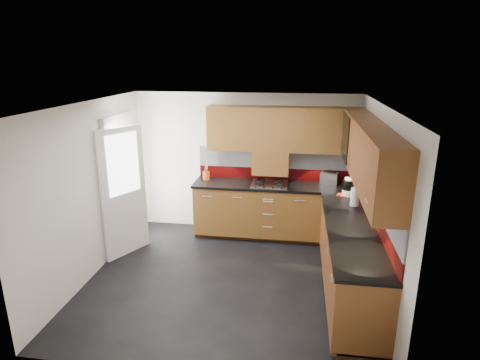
% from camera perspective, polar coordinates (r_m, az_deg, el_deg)
% --- Properties ---
extents(room, '(4.00, 3.80, 2.64)m').
position_cam_1_polar(room, '(5.13, -1.90, 0.62)').
color(room, black).
extents(base_cabinets, '(2.70, 3.20, 0.95)m').
position_cam_1_polar(base_cabinets, '(6.10, 9.41, -7.52)').
color(base_cabinets, brown).
rests_on(base_cabinets, room).
extents(countertop, '(2.72, 3.22, 0.04)m').
position_cam_1_polar(countertop, '(5.91, 9.51, -3.31)').
color(countertop, black).
rests_on(countertop, base_cabinets).
extents(backsplash, '(2.70, 3.20, 0.54)m').
position_cam_1_polar(backsplash, '(6.04, 11.72, -0.08)').
color(backsplash, '#69090B').
rests_on(backsplash, countertop).
extents(upper_cabinets, '(2.50, 3.20, 0.72)m').
position_cam_1_polar(upper_cabinets, '(5.74, 11.70, 5.52)').
color(upper_cabinets, brown).
rests_on(upper_cabinets, room).
extents(extractor_hood, '(0.60, 0.33, 0.40)m').
position_cam_1_polar(extractor_hood, '(6.70, 4.39, 2.54)').
color(extractor_hood, brown).
rests_on(extractor_hood, room).
extents(glass_cabinet, '(0.32, 0.80, 0.66)m').
position_cam_1_polar(glass_cabinet, '(6.06, 16.14, 6.06)').
color(glass_cabinet, black).
rests_on(glass_cabinet, room).
extents(back_door, '(0.42, 1.19, 2.04)m').
position_cam_1_polar(back_door, '(6.48, -16.34, -0.88)').
color(back_door, white).
rests_on(back_door, room).
extents(gas_hob, '(0.59, 0.52, 0.05)m').
position_cam_1_polar(gas_hob, '(6.63, 4.23, -0.53)').
color(gas_hob, silver).
rests_on(gas_hob, countertop).
extents(utensil_pot, '(0.11, 0.11, 0.41)m').
position_cam_1_polar(utensil_pot, '(6.90, -4.82, 0.82)').
color(utensil_pot, '#C64A12').
rests_on(utensil_pot, countertop).
extents(toaster, '(0.31, 0.23, 0.20)m').
position_cam_1_polar(toaster, '(6.79, 12.57, 0.23)').
color(toaster, silver).
rests_on(toaster, countertop).
extents(food_processor, '(0.17, 0.17, 0.29)m').
position_cam_1_polar(food_processor, '(6.26, 15.11, -1.04)').
color(food_processor, white).
rests_on(food_processor, countertop).
extents(paper_towel, '(0.13, 0.13, 0.26)m').
position_cam_1_polar(paper_towel, '(5.88, 16.02, -2.33)').
color(paper_towel, white).
rests_on(paper_towel, countertop).
extents(orange_cloth, '(0.19, 0.18, 0.02)m').
position_cam_1_polar(orange_cloth, '(6.29, 14.36, -2.08)').
color(orange_cloth, red).
rests_on(orange_cloth, countertop).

